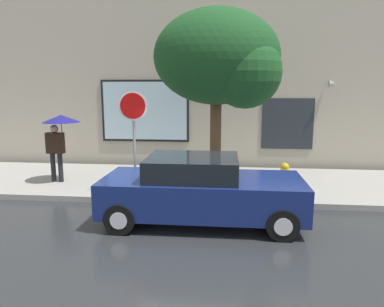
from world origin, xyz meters
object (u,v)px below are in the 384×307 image
at_px(fire_hydrant, 284,178).
at_px(street_tree, 222,61).
at_px(stop_sign, 133,122).
at_px(pedestrian_with_umbrella, 59,128).
at_px(parked_car, 201,190).

distance_m(fire_hydrant, street_tree, 3.55).
bearing_deg(stop_sign, pedestrian_with_umbrella, 157.60).
relative_size(pedestrian_with_umbrella, stop_sign, 0.74).
height_order(fire_hydrant, street_tree, street_tree).
relative_size(fire_hydrant, stop_sign, 0.30).
height_order(fire_hydrant, stop_sign, stop_sign).
bearing_deg(parked_car, stop_sign, 142.14).
distance_m(fire_hydrant, pedestrian_with_umbrella, 6.62).
height_order(pedestrian_with_umbrella, street_tree, street_tree).
xyz_separation_m(fire_hydrant, stop_sign, (-3.96, -0.56, 1.52)).
height_order(fire_hydrant, pedestrian_with_umbrella, pedestrian_with_umbrella).
bearing_deg(street_tree, fire_hydrant, -7.94).
distance_m(street_tree, stop_sign, 2.86).
bearing_deg(street_tree, pedestrian_with_umbrella, 177.09).
xyz_separation_m(pedestrian_with_umbrella, stop_sign, (2.52, -1.04, 0.29)).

